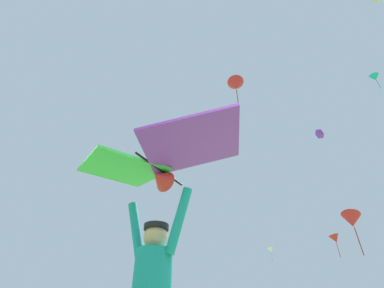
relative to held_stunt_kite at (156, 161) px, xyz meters
The scene contains 7 objects.
held_stunt_kite is the anchor object (origin of this frame).
distant_kite_purple_mid_right 24.39m from the held_stunt_kite, 71.73° to the left, with size 0.60×0.67×0.84m.
distant_kite_teal_overhead_distant 27.82m from the held_stunt_kite, 56.53° to the left, with size 1.00×1.07×1.75m.
distant_kite_white_mid_left 30.69m from the held_stunt_kite, 89.18° to the left, with size 1.01×1.03×1.65m.
distant_kite_red_high_right 13.77m from the held_stunt_kite, 87.41° to the left, with size 1.34×1.45×2.23m.
distant_kite_red_low_left 19.32m from the held_stunt_kite, 70.79° to the left, with size 1.71×1.78×2.88m.
distant_kite_red_far_center 30.58m from the held_stunt_kite, 76.58° to the left, with size 1.12×1.06×2.30m.
Camera 1 is at (0.96, -2.75, 0.68)m, focal length 25.90 mm.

